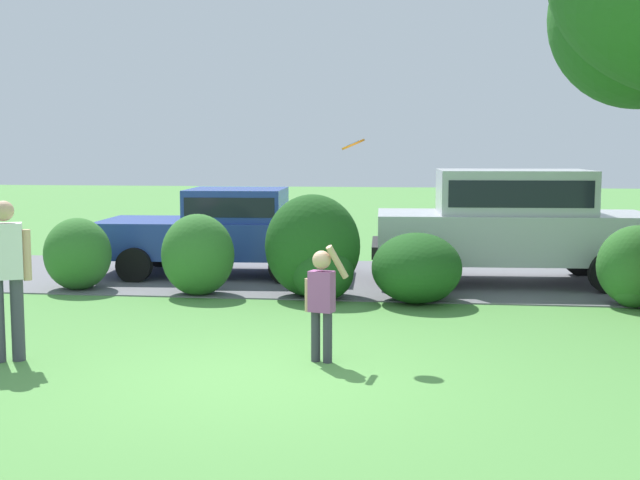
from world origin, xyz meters
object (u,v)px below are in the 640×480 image
(adult_onlooker, at_px, (6,271))
(parked_suv, at_px, (513,220))
(child_thrower, at_px, (322,296))
(parked_sedan, at_px, (225,228))
(frisbee, at_px, (353,144))

(adult_onlooker, bearing_deg, parked_suv, 45.64)
(parked_suv, height_order, child_thrower, parked_suv)
(parked_sedan, bearing_deg, parked_suv, -3.49)
(parked_sedan, bearing_deg, adult_onlooker, -97.84)
(frisbee, bearing_deg, parked_sedan, 118.37)
(adult_onlooker, bearing_deg, parked_sedan, 82.16)
(parked_suv, xyz_separation_m, adult_onlooker, (-5.88, -6.01, -0.09))
(frisbee, xyz_separation_m, adult_onlooker, (-3.62, -1.23, -1.35))
(parked_sedan, relative_size, frisbee, 16.01)
(parked_sedan, xyz_separation_m, child_thrower, (2.49, -5.92, -0.13))
(parked_suv, height_order, adult_onlooker, parked_suv)
(parked_suv, xyz_separation_m, child_thrower, (-2.52, -5.62, -0.36))
(adult_onlooker, bearing_deg, frisbee, 18.79)
(parked_suv, bearing_deg, adult_onlooker, -134.36)
(child_thrower, height_order, frisbee, frisbee)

